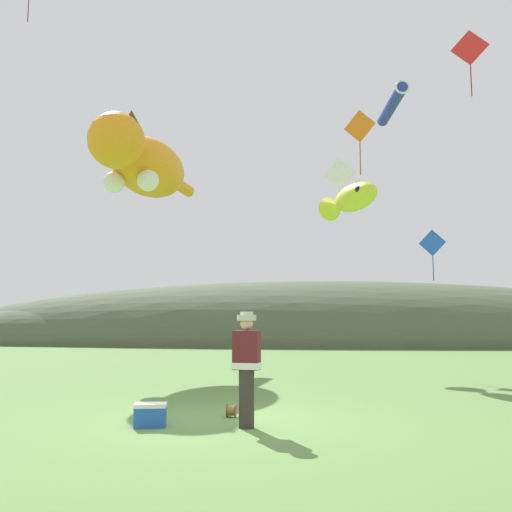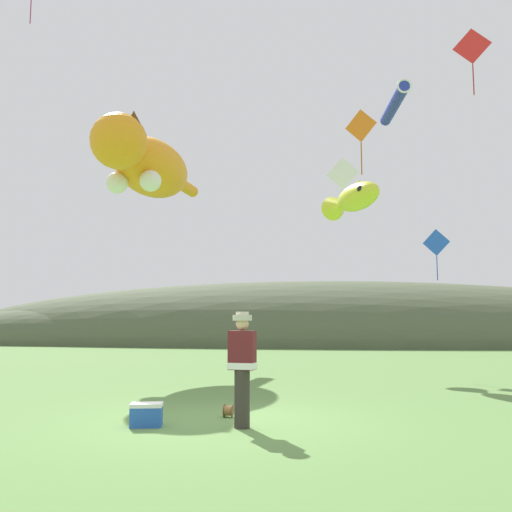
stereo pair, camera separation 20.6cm
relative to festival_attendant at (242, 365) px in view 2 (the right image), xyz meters
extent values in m
plane|color=#5B8442|center=(-0.41, 0.41, -0.95)|extent=(120.00, 120.00, 0.00)
ellipsoid|color=#4C563D|center=(-0.41, 31.37, -0.95)|extent=(56.33, 14.97, 8.72)
ellipsoid|color=#4C563D|center=(-14.50, 29.25, -0.95)|extent=(27.35, 8.32, 5.49)
cylinder|color=#332D28|center=(0.00, 0.00, -0.51)|extent=(0.24, 0.24, 0.88)
cube|color=#59191E|center=(0.00, 0.00, 0.23)|extent=(0.43, 0.29, 0.60)
cube|color=white|center=(0.00, 0.00, -0.01)|extent=(0.45, 0.31, 0.10)
sphere|color=beige|center=(0.00, 0.00, 0.64)|extent=(0.20, 0.20, 0.20)
cylinder|color=#B2AD99|center=(0.00, 0.00, 0.73)|extent=(0.30, 0.30, 0.09)
cylinder|color=#B2AD99|center=(0.00, 0.00, 0.79)|extent=(0.20, 0.20, 0.07)
cylinder|color=olive|center=(-0.39, 0.93, -0.84)|extent=(0.14, 0.16, 0.16)
cylinder|color=brown|center=(-0.46, 0.93, -0.84)|extent=(0.02, 0.22, 0.22)
cylinder|color=brown|center=(-0.32, 0.93, -0.84)|extent=(0.02, 0.22, 0.22)
cube|color=blue|center=(-1.49, -0.09, -0.80)|extent=(0.54, 0.41, 0.30)
cube|color=white|center=(-1.49, -0.09, -0.62)|extent=(0.55, 0.42, 0.06)
ellipsoid|color=orange|center=(-4.97, 10.26, 6.07)|extent=(2.56, 4.35, 1.98)
ellipsoid|color=white|center=(-4.99, 10.07, 5.72)|extent=(1.45, 2.80, 1.09)
sphere|color=orange|center=(-5.22, 7.71, 6.27)|extent=(1.78, 1.78, 1.78)
cone|color=#55330A|center=(-4.73, 7.66, 6.92)|extent=(0.69, 0.69, 0.59)
cone|color=#55330A|center=(-5.71, 7.75, 6.92)|extent=(0.69, 0.69, 0.59)
sphere|color=white|center=(-4.52, 8.76, 5.23)|extent=(0.71, 0.71, 0.71)
sphere|color=white|center=(-5.71, 8.87, 5.23)|extent=(0.71, 0.71, 0.71)
cylinder|color=orange|center=(-4.67, 13.42, 6.17)|extent=(0.68, 2.21, 0.48)
ellipsoid|color=yellow|center=(2.18, 9.19, 4.58)|extent=(1.79, 2.55, 0.85)
cone|color=yellow|center=(1.53, 10.65, 4.58)|extent=(1.09, 1.05, 0.85)
cone|color=yellow|center=(2.21, 9.13, 4.94)|extent=(0.52, 0.52, 0.39)
sphere|color=black|center=(2.23, 8.36, 4.65)|extent=(0.20, 0.20, 0.20)
cylinder|color=#2633A5|center=(3.38, 9.06, 7.51)|extent=(0.67, 2.94, 0.36)
torus|color=white|center=(3.53, 7.61, 7.51)|extent=(0.44, 0.11, 0.44)
cube|color=white|center=(1.77, 12.32, 6.17)|extent=(1.21, 0.39, 1.27)
cylinder|color=black|center=(1.77, 12.33, 6.17)|extent=(0.82, 0.27, 0.02)
cube|color=#A9A9A9|center=(1.77, 12.32, 5.09)|extent=(0.03, 0.02, 0.90)
cube|color=blue|center=(5.12, 12.59, 3.53)|extent=(0.92, 0.42, 0.99)
cylinder|color=black|center=(5.12, 12.60, 3.53)|extent=(0.62, 0.28, 0.02)
cube|color=#1A3E97|center=(5.12, 12.59, 2.58)|extent=(0.03, 0.02, 0.90)
cube|color=red|center=(5.31, 6.92, 8.27)|extent=(1.00, 0.30, 1.03)
cylinder|color=black|center=(5.31, 6.94, 8.27)|extent=(0.67, 0.20, 0.02)
cube|color=maroon|center=(5.31, 6.92, 7.30)|extent=(0.03, 0.02, 0.90)
cube|color=#A02C62|center=(-7.04, 5.44, 9.51)|extent=(0.03, 0.01, 0.90)
cube|color=orange|center=(2.19, 6.31, 5.92)|extent=(0.83, 0.42, 0.92)
cylinder|color=black|center=(2.19, 6.32, 5.92)|extent=(0.56, 0.28, 0.02)
cube|color=#A95011|center=(2.19, 6.31, 5.01)|extent=(0.03, 0.02, 0.90)
camera|label=1|loc=(1.26, -8.87, 0.69)|focal=40.00mm
camera|label=2|loc=(1.46, -8.84, 0.69)|focal=40.00mm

